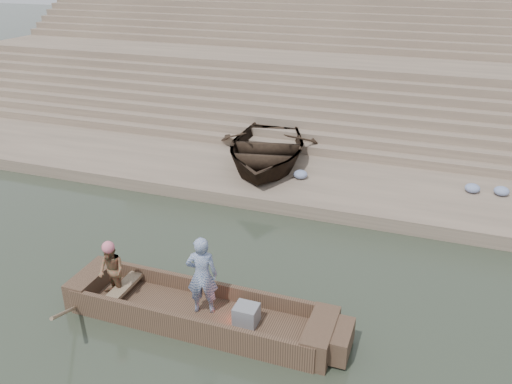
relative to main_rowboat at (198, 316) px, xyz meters
The scene contains 12 objects.
ground 1.98m from the main_rowboat, 153.92° to the right, with size 120.00×120.00×0.00m, color #283225.
lower_landing 7.35m from the main_rowboat, 103.97° to the left, with size 32.00×4.00×0.40m, color gray.
mid_landing 14.80m from the main_rowboat, 96.92° to the left, with size 32.00×3.00×2.80m, color gray.
upper_landing 21.85m from the main_rowboat, 94.69° to the left, with size 32.00×3.00×5.20m, color gray.
ghat_steps 16.51m from the main_rowboat, 96.20° to the left, with size 32.00×11.00×5.20m.
main_rowboat is the anchor object (origin of this frame).
rowboat_trim 0.29m from the main_rowboat, ahead, with size 6.04×2.63×1.94m.
standing_man 0.97m from the main_rowboat, 40.06° to the left, with size 0.62×0.41×1.71m, color navy.
rowing_man 2.04m from the main_rowboat, behind, with size 0.62×0.48×1.27m, color #246D3E.
television 1.09m from the main_rowboat, ahead, with size 0.46×0.42×0.40m.
beached_rowboat 7.99m from the main_rowboat, 98.87° to the left, with size 3.77×5.28×1.09m, color #2D2116.
cloth_bundles 8.47m from the main_rowboat, 62.66° to the left, with size 6.33×1.21×0.26m.
Camera 1 is at (5.82, -6.87, 6.86)m, focal length 36.61 mm.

